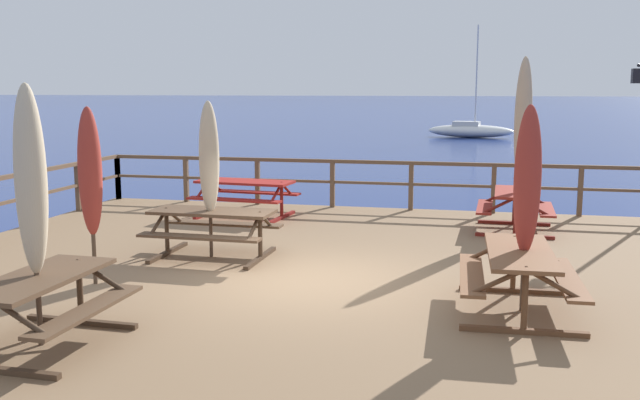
{
  "coord_description": "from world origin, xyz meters",
  "views": [
    {
      "loc": [
        2.36,
        -9.52,
        3.45
      ],
      "look_at": [
        0.0,
        0.95,
        1.76
      ],
      "focal_mm": 39.96,
      "sensor_mm": 36.0,
      "label": 1
    }
  ],
  "objects_px": {
    "patio_umbrella_tall_front": "(523,121)",
    "sailboat_distant": "(470,130)",
    "patio_umbrella_tall_mid_left": "(90,172)",
    "patio_umbrella_short_mid": "(209,159)",
    "picnic_table_mid_right": "(519,267)",
    "patio_umbrella_tall_back_right": "(527,181)",
    "picnic_table_mid_centre": "(515,202)",
    "patio_umbrella_short_front": "(31,181)",
    "picnic_table_mid_left": "(213,223)",
    "picnic_table_front_left": "(245,190)",
    "picnic_table_front_right": "(39,295)"
  },
  "relations": [
    {
      "from": "picnic_table_mid_right",
      "to": "patio_umbrella_tall_front",
      "type": "bearing_deg",
      "value": 87.18
    },
    {
      "from": "patio_umbrella_short_mid",
      "to": "patio_umbrella_tall_back_right",
      "type": "height_order",
      "value": "patio_umbrella_tall_back_right"
    },
    {
      "from": "picnic_table_mid_centre",
      "to": "picnic_table_mid_right",
      "type": "bearing_deg",
      "value": -91.95
    },
    {
      "from": "patio_umbrella_short_mid",
      "to": "patio_umbrella_tall_back_right",
      "type": "distance_m",
      "value": 5.07
    },
    {
      "from": "patio_umbrella_short_front",
      "to": "patio_umbrella_tall_back_right",
      "type": "height_order",
      "value": "patio_umbrella_short_front"
    },
    {
      "from": "sailboat_distant",
      "to": "picnic_table_mid_centre",
      "type": "bearing_deg",
      "value": -87.85
    },
    {
      "from": "picnic_table_mid_left",
      "to": "picnic_table_mid_right",
      "type": "xyz_separation_m",
      "value": [
        4.65,
        -1.85,
        0.0
      ]
    },
    {
      "from": "picnic_table_mid_centre",
      "to": "sailboat_distant",
      "type": "relative_size",
      "value": 0.22
    },
    {
      "from": "patio_umbrella_short_mid",
      "to": "sailboat_distant",
      "type": "height_order",
      "value": "sailboat_distant"
    },
    {
      "from": "patio_umbrella_tall_mid_left",
      "to": "picnic_table_mid_left",
      "type": "bearing_deg",
      "value": 61.07
    },
    {
      "from": "picnic_table_mid_left",
      "to": "patio_umbrella_tall_mid_left",
      "type": "height_order",
      "value": "patio_umbrella_tall_mid_left"
    },
    {
      "from": "picnic_table_mid_centre",
      "to": "picnic_table_front_right",
      "type": "bearing_deg",
      "value": -124.54
    },
    {
      "from": "picnic_table_mid_left",
      "to": "picnic_table_mid_right",
      "type": "distance_m",
      "value": 5.0
    },
    {
      "from": "patio_umbrella_short_mid",
      "to": "picnic_table_front_left",
      "type": "bearing_deg",
      "value": 100.04
    },
    {
      "from": "patio_umbrella_short_mid",
      "to": "patio_umbrella_short_front",
      "type": "bearing_deg",
      "value": -94.12
    },
    {
      "from": "patio_umbrella_tall_front",
      "to": "patio_umbrella_tall_mid_left",
      "type": "bearing_deg",
      "value": -139.17
    },
    {
      "from": "sailboat_distant",
      "to": "patio_umbrella_tall_front",
      "type": "bearing_deg",
      "value": -87.73
    },
    {
      "from": "picnic_table_front_right",
      "to": "picnic_table_front_left",
      "type": "xyz_separation_m",
      "value": [
        -0.37,
        7.77,
        0.01
      ]
    },
    {
      "from": "picnic_table_mid_right",
      "to": "sailboat_distant",
      "type": "xyz_separation_m",
      "value": [
        -1.23,
        42.49,
        -0.81
      ]
    },
    {
      "from": "picnic_table_front_right",
      "to": "patio_umbrella_tall_mid_left",
      "type": "relative_size",
      "value": 0.75
    },
    {
      "from": "picnic_table_mid_left",
      "to": "patio_umbrella_short_mid",
      "type": "bearing_deg",
      "value": 160.21
    },
    {
      "from": "picnic_table_mid_centre",
      "to": "patio_umbrella_short_mid",
      "type": "distance_m",
      "value": 5.94
    },
    {
      "from": "patio_umbrella_tall_back_right",
      "to": "picnic_table_mid_centre",
      "type": "bearing_deg",
      "value": 88.62
    },
    {
      "from": "patio_umbrella_tall_mid_left",
      "to": "sailboat_distant",
      "type": "height_order",
      "value": "sailboat_distant"
    },
    {
      "from": "sailboat_distant",
      "to": "picnic_table_front_left",
      "type": "bearing_deg",
      "value": -96.3
    },
    {
      "from": "patio_umbrella_short_mid",
      "to": "sailboat_distant",
      "type": "distance_m",
      "value": 40.82
    },
    {
      "from": "picnic_table_mid_left",
      "to": "picnic_table_mid_centre",
      "type": "height_order",
      "value": "same"
    },
    {
      "from": "patio_umbrella_short_mid",
      "to": "picnic_table_mid_right",
      "type": "bearing_deg",
      "value": -21.64
    },
    {
      "from": "picnic_table_mid_centre",
      "to": "sailboat_distant",
      "type": "height_order",
      "value": "sailboat_distant"
    },
    {
      "from": "picnic_table_mid_left",
      "to": "patio_umbrella_tall_back_right",
      "type": "height_order",
      "value": "patio_umbrella_tall_back_right"
    },
    {
      "from": "patio_umbrella_tall_mid_left",
      "to": "patio_umbrella_tall_front",
      "type": "bearing_deg",
      "value": 40.83
    },
    {
      "from": "patio_umbrella_short_front",
      "to": "picnic_table_mid_centre",
      "type": "bearing_deg",
      "value": 55.12
    },
    {
      "from": "patio_umbrella_short_mid",
      "to": "picnic_table_mid_centre",
      "type": "bearing_deg",
      "value": 33.74
    },
    {
      "from": "picnic_table_mid_right",
      "to": "patio_umbrella_short_mid",
      "type": "height_order",
      "value": "patio_umbrella_short_mid"
    },
    {
      "from": "picnic_table_mid_centre",
      "to": "patio_umbrella_short_mid",
      "type": "bearing_deg",
      "value": -146.26
    },
    {
      "from": "picnic_table_mid_centre",
      "to": "patio_umbrella_short_mid",
      "type": "height_order",
      "value": "patio_umbrella_short_mid"
    },
    {
      "from": "picnic_table_front_left",
      "to": "picnic_table_front_right",
      "type": "bearing_deg",
      "value": -87.25
    },
    {
      "from": "picnic_table_mid_centre",
      "to": "picnic_table_front_left",
      "type": "distance_m",
      "value": 5.5
    },
    {
      "from": "sailboat_distant",
      "to": "patio_umbrella_short_mid",
      "type": "bearing_deg",
      "value": -94.87
    },
    {
      "from": "picnic_table_mid_left",
      "to": "picnic_table_front_right",
      "type": "distance_m",
      "value": 4.19
    },
    {
      "from": "picnic_table_mid_centre",
      "to": "patio_umbrella_short_front",
      "type": "height_order",
      "value": "patio_umbrella_short_front"
    },
    {
      "from": "patio_umbrella_short_mid",
      "to": "patio_umbrella_tall_mid_left",
      "type": "relative_size",
      "value": 1.02
    },
    {
      "from": "picnic_table_mid_left",
      "to": "patio_umbrella_tall_back_right",
      "type": "distance_m",
      "value": 5.14
    },
    {
      "from": "patio_umbrella_tall_front",
      "to": "patio_umbrella_short_mid",
      "type": "bearing_deg",
      "value": -146.61
    },
    {
      "from": "picnic_table_mid_right",
      "to": "patio_umbrella_tall_mid_left",
      "type": "distance_m",
      "value": 5.76
    },
    {
      "from": "picnic_table_front_right",
      "to": "patio_umbrella_short_mid",
      "type": "relative_size",
      "value": 0.74
    },
    {
      "from": "patio_umbrella_tall_front",
      "to": "sailboat_distant",
      "type": "bearing_deg",
      "value": 92.27
    },
    {
      "from": "picnic_table_front_right",
      "to": "sailboat_distant",
      "type": "bearing_deg",
      "value": 85.26
    },
    {
      "from": "patio_umbrella_short_front",
      "to": "patio_umbrella_short_mid",
      "type": "bearing_deg",
      "value": 85.88
    },
    {
      "from": "picnic_table_mid_right",
      "to": "patio_umbrella_tall_mid_left",
      "type": "xyz_separation_m",
      "value": [
        -5.67,
        -0.01,
        1.0
      ]
    }
  ]
}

